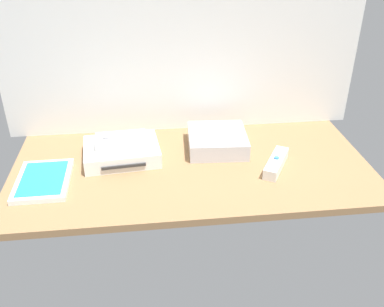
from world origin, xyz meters
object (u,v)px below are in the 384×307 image
remote_wand (276,163)px  remote_classic_pad (121,140)px  game_case (43,180)px  game_console (122,152)px  mini_computer (217,141)px

remote_wand → remote_classic_pad: size_ratio=0.98×
game_case → remote_classic_pad: bearing=29.2°
game_console → mini_computer: 28.38cm
game_console → mini_computer: mini_computer is taller
remote_classic_pad → game_case: bearing=-153.9°
game_console → remote_wand: 43.80cm
mini_computer → game_case: 50.32cm
game_console → remote_classic_pad: (0.03, 1.24, 3.21)cm
game_console → remote_wand: (42.59, -10.20, -0.69)cm
mini_computer → remote_classic_pad: remote_classic_pad is taller
game_case → remote_classic_pad: remote_classic_pad is taller
game_console → game_case: game_console is taller
game_case → remote_wand: (62.90, 0.14, 0.75)cm
mini_computer → game_case: (-48.54, -13.12, -1.88)cm
game_case → game_console: bearing=26.5°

